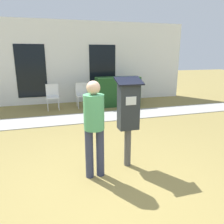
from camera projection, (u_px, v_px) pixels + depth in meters
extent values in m
plane|color=olive|center=(111.00, 185.00, 3.38)|extent=(40.00, 40.00, 0.00)
cube|color=#A3A099|center=(78.00, 118.00, 6.78)|extent=(12.00, 1.10, 0.02)
cube|color=white|center=(68.00, 63.00, 8.72)|extent=(10.00, 0.24, 3.20)
cube|color=black|center=(31.00, 71.00, 8.30)|extent=(1.10, 0.02, 2.00)
cube|color=black|center=(103.00, 70.00, 9.06)|extent=(1.10, 0.02, 2.00)
cylinder|color=#4C4C4C|center=(128.00, 147.00, 3.90)|extent=(0.12, 0.12, 0.70)
cube|color=#23282D|center=(128.00, 106.00, 3.70)|extent=(0.34, 0.22, 0.80)
cube|color=silver|center=(131.00, 101.00, 3.56)|extent=(0.18, 0.01, 0.14)
cube|color=black|center=(129.00, 81.00, 3.59)|extent=(0.44, 0.31, 0.12)
cylinder|color=#333851|center=(89.00, 154.00, 3.50)|extent=(0.13, 0.13, 0.82)
cylinder|color=#333851|center=(100.00, 152.00, 3.55)|extent=(0.13, 0.13, 0.82)
cylinder|color=#4C9E66|center=(94.00, 112.00, 3.35)|extent=(0.32, 0.32, 0.55)
sphere|color=#D8AD8C|center=(93.00, 88.00, 3.25)|extent=(0.21, 0.21, 0.21)
cylinder|color=white|center=(48.00, 105.00, 7.62)|extent=(0.03, 0.03, 0.42)
cylinder|color=white|center=(59.00, 105.00, 7.73)|extent=(0.03, 0.03, 0.42)
cylinder|color=white|center=(48.00, 103.00, 7.97)|extent=(0.03, 0.03, 0.42)
cylinder|color=white|center=(58.00, 102.00, 8.08)|extent=(0.03, 0.03, 0.42)
cube|color=white|center=(53.00, 97.00, 7.79)|extent=(0.44, 0.44, 0.04)
cube|color=white|center=(52.00, 90.00, 7.91)|extent=(0.44, 0.04, 0.44)
cylinder|color=white|center=(78.00, 103.00, 7.95)|extent=(0.03, 0.03, 0.42)
cylinder|color=white|center=(89.00, 102.00, 8.05)|extent=(0.03, 0.03, 0.42)
cylinder|color=white|center=(77.00, 101.00, 8.30)|extent=(0.03, 0.03, 0.42)
cylinder|color=white|center=(87.00, 100.00, 8.40)|extent=(0.03, 0.03, 0.42)
cube|color=white|center=(83.00, 96.00, 8.12)|extent=(0.44, 0.44, 0.04)
cube|color=white|center=(81.00, 89.00, 8.24)|extent=(0.44, 0.04, 0.44)
cube|color=#1E471E|center=(118.00, 91.00, 8.37)|extent=(1.67, 0.60, 1.10)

